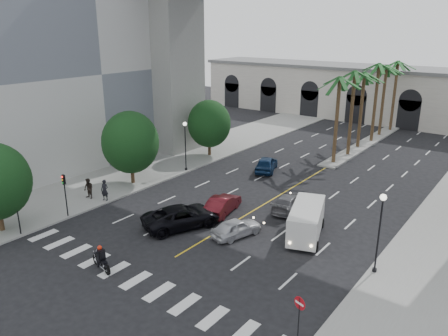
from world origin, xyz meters
TOP-DOWN VIEW (x-y plane):
  - ground at (0.00, 0.00)m, footprint 140.00×140.00m
  - sidewalk_left at (-15.00, 15.00)m, footprint 8.00×100.00m
  - median at (0.00, 38.00)m, footprint 2.00×24.00m
  - building_left at (-27.00, 12.00)m, footprint 16.50×32.50m
  - pier_building at (0.00, 55.00)m, footprint 71.00×10.50m
  - palm_a at (0.00, 28.00)m, footprint 3.20×3.20m
  - palm_b at (0.10, 32.00)m, footprint 3.20×3.20m
  - palm_c at (-0.20, 36.00)m, footprint 3.20×3.20m
  - palm_d at (0.15, 40.00)m, footprint 3.20×3.20m
  - palm_e at (-0.10, 44.00)m, footprint 3.20×3.20m
  - palm_f at (0.20, 48.00)m, footprint 3.20×3.20m
  - street_tree_mid at (-13.00, 10.00)m, footprint 5.44×5.44m
  - street_tree_far at (-13.00, 22.00)m, footprint 5.04×5.04m
  - lamp_post_left_far at (-11.40, 16.00)m, footprint 0.40×0.40m
  - lamp_post_right at (11.40, 8.00)m, footprint 0.40×0.40m
  - traffic_signal_near at (-11.30, -2.50)m, footprint 0.25×0.18m
  - traffic_signal_far at (-11.30, 1.50)m, footprint 0.25×0.18m
  - motorcycle_rider at (-2.62, -1.94)m, footprint 2.30×0.76m
  - car_a at (1.50, 6.99)m, footprint 2.63×4.25m
  - car_b at (-1.83, 9.72)m, footprint 2.50×4.77m
  - car_c at (-2.77, 5.79)m, footprint 5.04×6.68m
  - car_d at (2.26, 13.54)m, footprint 2.60×4.84m
  - car_e at (-4.63, 21.21)m, footprint 3.46×5.06m
  - cargo_van at (5.66, 9.94)m, footprint 3.75×5.92m
  - pedestrian_a at (-11.50, 5.44)m, footprint 0.80×0.66m
  - pedestrian_b at (-12.97, 4.85)m, footprint 0.92×0.72m
  - do_not_enter_sign at (10.59, -0.70)m, footprint 0.66×0.22m

SIDE VIEW (x-z plane):
  - ground at x=0.00m, z-range 0.00..0.00m
  - sidewalk_left at x=-15.00m, z-range 0.00..0.15m
  - median at x=0.00m, z-range 0.00..0.20m
  - car_d at x=2.26m, z-range 0.00..1.33m
  - car_a at x=1.50m, z-range 0.00..1.35m
  - car_b at x=-1.83m, z-range 0.00..1.50m
  - motorcycle_rider at x=-2.62m, z-range -0.08..1.60m
  - car_e at x=-4.63m, z-range 0.00..1.60m
  - car_c at x=-2.77m, z-range 0.00..1.69m
  - pedestrian_b at x=-12.97m, z-range 0.15..2.00m
  - pedestrian_a at x=-11.50m, z-range 0.15..2.03m
  - cargo_van at x=5.66m, z-range 0.13..2.50m
  - do_not_enter_sign at x=10.59m, z-range 0.62..3.38m
  - traffic_signal_near at x=-11.30m, z-range 0.69..4.34m
  - traffic_signal_far at x=-11.30m, z-range 0.69..4.34m
  - lamp_post_left_far at x=-11.40m, z-range 0.55..5.90m
  - lamp_post_right at x=11.40m, z-range 0.55..5.90m
  - street_tree_far at x=-13.00m, z-range 0.56..7.24m
  - street_tree_mid at x=-13.00m, z-range 0.61..7.81m
  - pier_building at x=0.00m, z-range 0.02..8.52m
  - palm_c at x=-0.20m, z-range 3.86..13.96m
  - palm_a at x=0.00m, z-range 3.95..14.25m
  - palm_e at x=-0.10m, z-range 3.99..14.39m
  - palm_b at x=0.10m, z-range 4.07..14.67m
  - palm_f at x=0.20m, z-range 4.11..14.81m
  - palm_d at x=0.15m, z-range 4.20..15.10m
  - building_left at x=-27.00m, z-range 0.01..20.61m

